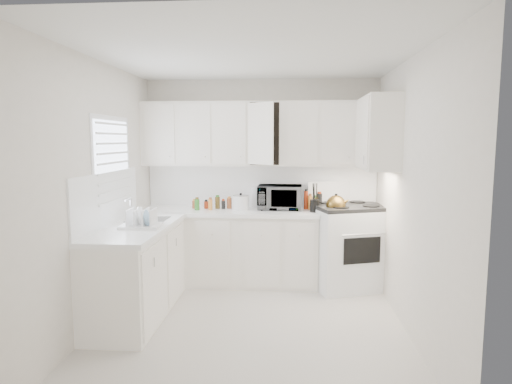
# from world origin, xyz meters

# --- Properties ---
(floor) EXTENTS (3.20, 3.20, 0.00)m
(floor) POSITION_xyz_m (0.00, 0.00, 0.00)
(floor) COLOR silver
(floor) RESTS_ON ground
(ceiling) EXTENTS (3.20, 3.20, 0.00)m
(ceiling) POSITION_xyz_m (0.00, 0.00, 2.60)
(ceiling) COLOR white
(ceiling) RESTS_ON ground
(wall_back) EXTENTS (3.00, 0.00, 3.00)m
(wall_back) POSITION_xyz_m (0.00, 1.60, 1.30)
(wall_back) COLOR white
(wall_back) RESTS_ON ground
(wall_front) EXTENTS (3.00, 0.00, 3.00)m
(wall_front) POSITION_xyz_m (0.00, -1.60, 1.30)
(wall_front) COLOR white
(wall_front) RESTS_ON ground
(wall_left) EXTENTS (0.00, 3.20, 3.20)m
(wall_left) POSITION_xyz_m (-1.50, 0.00, 1.30)
(wall_left) COLOR white
(wall_left) RESTS_ON ground
(wall_right) EXTENTS (0.00, 3.20, 3.20)m
(wall_right) POSITION_xyz_m (1.50, 0.00, 1.30)
(wall_right) COLOR white
(wall_right) RESTS_ON ground
(window_blinds) EXTENTS (0.06, 0.96, 1.06)m
(window_blinds) POSITION_xyz_m (-1.48, 0.35, 1.55)
(window_blinds) COLOR white
(window_blinds) RESTS_ON wall_left
(lower_cabinets_back) EXTENTS (2.22, 0.60, 0.90)m
(lower_cabinets_back) POSITION_xyz_m (-0.39, 1.30, 0.45)
(lower_cabinets_back) COLOR white
(lower_cabinets_back) RESTS_ON floor
(lower_cabinets_left) EXTENTS (0.60, 1.60, 0.90)m
(lower_cabinets_left) POSITION_xyz_m (-1.20, 0.20, 0.45)
(lower_cabinets_left) COLOR white
(lower_cabinets_left) RESTS_ON floor
(countertop_back) EXTENTS (2.24, 0.64, 0.05)m
(countertop_back) POSITION_xyz_m (-0.39, 1.29, 0.93)
(countertop_back) COLOR white
(countertop_back) RESTS_ON lower_cabinets_back
(countertop_left) EXTENTS (0.64, 1.62, 0.05)m
(countertop_left) POSITION_xyz_m (-1.19, 0.20, 0.93)
(countertop_left) COLOR white
(countertop_left) RESTS_ON lower_cabinets_left
(backsplash_back) EXTENTS (2.98, 0.02, 0.55)m
(backsplash_back) POSITION_xyz_m (0.00, 1.59, 1.23)
(backsplash_back) COLOR white
(backsplash_back) RESTS_ON wall_back
(backsplash_left) EXTENTS (0.02, 1.60, 0.55)m
(backsplash_left) POSITION_xyz_m (-1.49, 0.20, 1.23)
(backsplash_left) COLOR white
(backsplash_left) RESTS_ON wall_left
(upper_cabinets_back) EXTENTS (3.00, 0.33, 0.80)m
(upper_cabinets_back) POSITION_xyz_m (0.00, 1.44, 1.50)
(upper_cabinets_back) COLOR white
(upper_cabinets_back) RESTS_ON wall_back
(upper_cabinets_right) EXTENTS (0.33, 0.90, 0.80)m
(upper_cabinets_right) POSITION_xyz_m (1.33, 0.82, 1.50)
(upper_cabinets_right) COLOR white
(upper_cabinets_right) RESTS_ON wall_right
(sink) EXTENTS (0.42, 0.38, 0.30)m
(sink) POSITION_xyz_m (-1.19, 0.55, 1.07)
(sink) COLOR gray
(sink) RESTS_ON countertop_left
(stove) EXTENTS (1.04, 0.94, 1.32)m
(stove) POSITION_xyz_m (1.11, 1.26, 0.66)
(stove) COLOR white
(stove) RESTS_ON floor
(tea_kettle) EXTENTS (0.35, 0.32, 0.27)m
(tea_kettle) POSITION_xyz_m (0.93, 1.10, 1.07)
(tea_kettle) COLOR olive
(tea_kettle) RESTS_ON stove
(frying_pan) EXTENTS (0.34, 0.49, 0.04)m
(frying_pan) POSITION_xyz_m (1.29, 1.42, 0.97)
(frying_pan) COLOR black
(frying_pan) RESTS_ON stove
(microwave) EXTENTS (0.55, 0.31, 0.37)m
(microwave) POSITION_xyz_m (0.25, 1.40, 1.14)
(microwave) COLOR gray
(microwave) RESTS_ON countertop_back
(rice_cooker) EXTENTS (0.23, 0.23, 0.21)m
(rice_cooker) POSITION_xyz_m (-0.24, 1.30, 1.06)
(rice_cooker) COLOR white
(rice_cooker) RESTS_ON countertop_back
(paper_towel) EXTENTS (0.12, 0.12, 0.27)m
(paper_towel) POSITION_xyz_m (-0.06, 1.51, 1.08)
(paper_towel) COLOR white
(paper_towel) RESTS_ON countertop_back
(utensil_crock) EXTENTS (0.15, 0.15, 0.36)m
(utensil_crock) POSITION_xyz_m (0.68, 1.20, 1.13)
(utensil_crock) COLOR black
(utensil_crock) RESTS_ON countertop_back
(dish_rack) EXTENTS (0.41, 0.31, 0.22)m
(dish_rack) POSITION_xyz_m (-1.12, 0.12, 1.06)
(dish_rack) COLOR white
(dish_rack) RESTS_ON countertop_left
(spice_left_0) EXTENTS (0.06, 0.06, 0.13)m
(spice_left_0) POSITION_xyz_m (-0.85, 1.42, 1.02)
(spice_left_0) COLOR #9B502A
(spice_left_0) RESTS_ON countertop_back
(spice_left_1) EXTENTS (0.06, 0.06, 0.13)m
(spice_left_1) POSITION_xyz_m (-0.78, 1.33, 1.02)
(spice_left_1) COLOR #33812B
(spice_left_1) RESTS_ON countertop_back
(spice_left_2) EXTENTS (0.06, 0.06, 0.13)m
(spice_left_2) POSITION_xyz_m (-0.70, 1.42, 1.02)
(spice_left_2) COLOR #C03B19
(spice_left_2) RESTS_ON countertop_back
(spice_left_3) EXTENTS (0.06, 0.06, 0.13)m
(spice_left_3) POSITION_xyz_m (-0.62, 1.33, 1.02)
(spice_left_3) COLOR orange
(spice_left_3) RESTS_ON countertop_back
(spice_left_4) EXTENTS (0.06, 0.06, 0.13)m
(spice_left_4) POSITION_xyz_m (-0.55, 1.42, 1.02)
(spice_left_4) COLOR brown
(spice_left_4) RESTS_ON countertop_back
(spice_left_5) EXTENTS (0.06, 0.06, 0.13)m
(spice_left_5) POSITION_xyz_m (-0.47, 1.33, 1.02)
(spice_left_5) COLOR black
(spice_left_5) RESTS_ON countertop_back
(spice_left_6) EXTENTS (0.06, 0.06, 0.13)m
(spice_left_6) POSITION_xyz_m (-0.40, 1.42, 1.02)
(spice_left_6) COLOR #9B502A
(spice_left_6) RESTS_ON countertop_back
(sauce_right_0) EXTENTS (0.06, 0.06, 0.19)m
(sauce_right_0) POSITION_xyz_m (0.58, 1.46, 1.05)
(sauce_right_0) COLOR #C03B19
(sauce_right_0) RESTS_ON countertop_back
(sauce_right_1) EXTENTS (0.06, 0.06, 0.19)m
(sauce_right_1) POSITION_xyz_m (0.64, 1.40, 1.05)
(sauce_right_1) COLOR orange
(sauce_right_1) RESTS_ON countertop_back
(sauce_right_2) EXTENTS (0.06, 0.06, 0.19)m
(sauce_right_2) POSITION_xyz_m (0.69, 1.46, 1.05)
(sauce_right_2) COLOR brown
(sauce_right_2) RESTS_ON countertop_back
(sauce_right_3) EXTENTS (0.06, 0.06, 0.19)m
(sauce_right_3) POSITION_xyz_m (0.74, 1.40, 1.05)
(sauce_right_3) COLOR black
(sauce_right_3) RESTS_ON countertop_back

